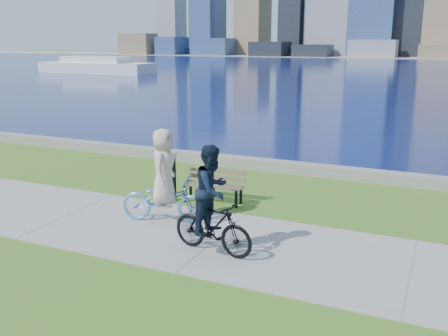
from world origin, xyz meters
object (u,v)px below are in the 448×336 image
(bollard_lamp, at_px, (173,172))
(cyclist_man, at_px, (212,209))
(park_bench, at_px, (214,183))
(cyclist_woman, at_px, (164,188))

(bollard_lamp, relative_size, cyclist_man, 0.62)
(bollard_lamp, distance_m, cyclist_man, 3.63)
(park_bench, relative_size, cyclist_man, 0.76)
(park_bench, height_order, cyclist_woman, cyclist_woman)
(bollard_lamp, relative_size, cyclist_woman, 0.62)
(bollard_lamp, height_order, cyclist_man, cyclist_man)
(park_bench, relative_size, bollard_lamp, 1.22)
(bollard_lamp, height_order, cyclist_woman, cyclist_woman)
(cyclist_man, bearing_deg, bollard_lamp, 50.75)
(bollard_lamp, bearing_deg, park_bench, 19.57)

